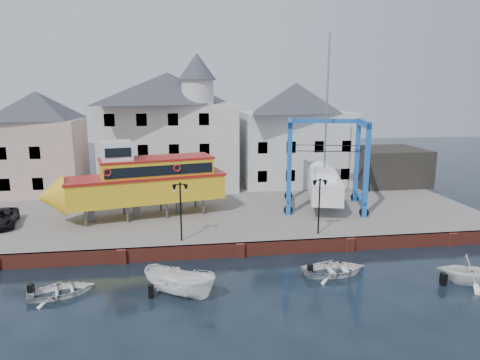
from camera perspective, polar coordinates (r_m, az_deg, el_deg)
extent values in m
plane|color=black|center=(30.27, 0.00, -10.22)|extent=(140.00, 140.00, 0.00)
cube|color=slate|center=(40.46, -2.21, -3.74)|extent=(44.00, 22.00, 1.00)
cube|color=maroon|center=(30.20, -0.03, -9.26)|extent=(44.00, 0.25, 1.00)
cube|color=maroon|center=(30.05, -15.50, -9.82)|extent=(0.60, 0.36, 1.00)
cube|color=maroon|center=(30.04, 0.01, -9.38)|extent=(0.60, 0.36, 1.00)
cube|color=maroon|center=(32.09, 14.46, -8.35)|extent=(0.60, 0.36, 1.00)
cube|color=maroon|center=(35.85, 26.45, -7.09)|extent=(0.60, 0.36, 1.00)
cube|color=tan|center=(48.32, -24.96, 2.88)|extent=(8.00, 7.00, 7.50)
pyramid|color=#373B43|center=(47.89, -25.50, 8.97)|extent=(8.00, 7.00, 2.80)
cube|color=black|center=(46.26, -28.89, -0.57)|extent=(1.00, 0.08, 1.20)
cube|color=black|center=(45.28, -25.34, -0.47)|extent=(1.00, 0.08, 1.20)
cube|color=black|center=(45.79, -29.26, 3.10)|extent=(1.00, 0.08, 1.20)
cube|color=black|center=(44.79, -25.68, 3.28)|extent=(1.00, 0.08, 1.20)
cube|color=beige|center=(46.65, -9.36, 4.48)|extent=(14.00, 8.00, 9.00)
pyramid|color=#373B43|center=(46.27, -9.62, 11.99)|extent=(14.00, 8.00, 3.20)
cube|color=black|center=(43.70, -16.55, -0.22)|extent=(1.00, 0.08, 1.20)
cube|color=black|center=(43.35, -12.63, -0.10)|extent=(1.00, 0.08, 1.20)
cube|color=black|center=(43.21, -8.67, 0.01)|extent=(1.00, 0.08, 1.20)
cube|color=black|center=(43.27, -4.69, 0.13)|extent=(1.00, 0.08, 1.20)
cube|color=black|center=(43.19, -16.79, 3.68)|extent=(1.00, 0.08, 1.20)
cube|color=black|center=(42.84, -12.81, 3.83)|extent=(1.00, 0.08, 1.20)
cube|color=black|center=(42.70, -8.79, 3.96)|extent=(1.00, 0.08, 1.20)
cube|color=black|center=(42.77, -4.76, 4.07)|extent=(1.00, 0.08, 1.20)
cube|color=black|center=(42.89, -17.03, 7.64)|extent=(1.00, 0.08, 1.20)
cube|color=black|center=(42.54, -13.00, 7.83)|extent=(1.00, 0.08, 1.20)
cube|color=black|center=(42.39, -8.92, 7.97)|extent=(1.00, 0.08, 1.20)
cube|color=black|center=(42.46, -4.83, 8.08)|extent=(1.00, 0.08, 1.20)
cylinder|color=beige|center=(43.90, -5.68, 11.58)|extent=(3.20, 3.20, 2.40)
cone|color=#373B43|center=(43.96, -5.75, 14.84)|extent=(3.80, 3.80, 2.60)
cube|color=beige|center=(48.94, 7.33, 4.29)|extent=(12.00, 8.00, 8.00)
pyramid|color=#373B43|center=(48.53, 7.50, 10.86)|extent=(12.00, 8.00, 3.20)
cube|color=black|center=(44.51, 3.00, 0.48)|extent=(1.00, 0.08, 1.20)
cube|color=black|center=(45.17, 6.74, 0.59)|extent=(1.00, 0.08, 1.20)
cube|color=black|center=(46.03, 10.35, 0.68)|extent=(1.00, 0.08, 1.20)
cube|color=black|center=(47.05, 13.82, 0.78)|extent=(1.00, 0.08, 1.20)
cube|color=black|center=(44.01, 3.04, 4.31)|extent=(1.00, 0.08, 1.20)
cube|color=black|center=(44.68, 6.83, 4.36)|extent=(1.00, 0.08, 1.20)
cube|color=black|center=(45.55, 10.49, 4.39)|extent=(1.00, 0.08, 1.20)
cube|color=black|center=(46.59, 14.00, 4.40)|extent=(1.00, 0.08, 1.20)
cube|color=black|center=(51.00, 18.78, 1.79)|extent=(8.00, 7.00, 4.00)
cylinder|color=black|center=(30.15, -7.90, -4.39)|extent=(0.12, 0.12, 4.00)
cube|color=black|center=(29.65, -8.01, -0.59)|extent=(0.90, 0.06, 0.06)
sphere|color=black|center=(29.63, -8.01, -0.45)|extent=(0.16, 0.16, 0.16)
cone|color=black|center=(29.71, -8.77, -1.12)|extent=(0.32, 0.32, 0.45)
sphere|color=white|center=(29.75, -8.75, -1.45)|extent=(0.18, 0.18, 0.18)
cone|color=black|center=(29.71, -7.22, -1.07)|extent=(0.32, 0.32, 0.45)
sphere|color=white|center=(29.75, -7.21, -1.41)|extent=(0.18, 0.18, 0.18)
cylinder|color=black|center=(31.76, 10.49, -3.64)|extent=(0.12, 0.12, 4.00)
cube|color=black|center=(31.28, 10.63, -0.02)|extent=(0.90, 0.06, 0.06)
sphere|color=black|center=(31.26, 10.63, 0.10)|extent=(0.16, 0.16, 0.16)
cone|color=black|center=(31.21, 9.92, -0.53)|extent=(0.32, 0.32, 0.45)
sphere|color=white|center=(31.25, 9.90, -0.85)|extent=(0.18, 0.18, 0.18)
cone|color=black|center=(31.46, 11.30, -0.48)|extent=(0.32, 0.32, 0.45)
sphere|color=white|center=(31.50, 11.29, -0.80)|extent=(0.18, 0.18, 0.18)
cylinder|color=#59595E|center=(35.24, -19.87, -4.85)|extent=(0.24, 0.24, 1.35)
cylinder|color=#59595E|center=(37.67, -19.99, -3.79)|extent=(0.24, 0.24, 1.35)
cylinder|color=#59595E|center=(35.42, -14.76, -4.44)|extent=(0.24, 0.24, 1.35)
cylinder|color=#59595E|center=(37.84, -15.21, -3.42)|extent=(0.24, 0.24, 1.35)
cylinder|color=#59595E|center=(35.87, -9.74, -4.00)|extent=(0.24, 0.24, 1.35)
cylinder|color=#59595E|center=(38.26, -10.51, -3.03)|extent=(0.24, 0.24, 1.35)
cylinder|color=#59595E|center=(36.59, -4.89, -3.55)|extent=(0.24, 0.24, 1.35)
cylinder|color=#59595E|center=(38.94, -5.95, -2.62)|extent=(0.24, 0.24, 1.35)
cube|color=#59595E|center=(36.46, -19.22, -4.25)|extent=(0.63, 0.56, 1.35)
cube|color=#59595E|center=(36.72, -13.59, -3.80)|extent=(0.63, 0.56, 1.35)
cube|color=#59595E|center=(37.33, -8.10, -3.32)|extent=(0.63, 0.56, 1.35)
cube|color=gold|center=(36.44, -12.32, -1.15)|extent=(13.07, 6.22, 1.98)
cone|color=gold|center=(36.09, -23.83, -2.03)|extent=(2.71, 3.79, 3.43)
cube|color=#A31A17|center=(36.21, -12.39, 0.52)|extent=(13.36, 6.42, 0.20)
cube|color=gold|center=(36.24, -11.03, 1.60)|extent=(9.47, 5.04, 1.44)
cube|color=black|center=(34.72, -10.57, 1.25)|extent=(8.44, 2.03, 0.81)
cube|color=black|center=(37.75, -11.47, 2.06)|extent=(8.44, 2.03, 0.81)
cube|color=#A31A17|center=(36.11, -11.08, 2.85)|extent=(9.67, 5.17, 0.16)
cube|color=white|center=(35.59, -16.14, 3.68)|extent=(2.82, 2.82, 1.64)
cube|color=black|center=(34.40, -15.95, 3.53)|extent=(1.93, 0.51, 0.72)
torus|color=#A31A17|center=(34.15, -17.25, 0.96)|extent=(0.64, 0.27, 0.63)
torus|color=#A31A17|center=(34.92, -8.38, 1.61)|extent=(0.64, 0.27, 0.63)
cube|color=blue|center=(35.92, 6.58, 1.39)|extent=(0.48, 0.48, 7.80)
cylinder|color=black|center=(36.72, 6.45, -4.00)|extent=(0.82, 0.47, 0.78)
cube|color=blue|center=(41.02, 6.58, 2.70)|extent=(0.48, 0.48, 7.80)
cylinder|color=black|center=(41.72, 6.47, -2.06)|extent=(0.82, 0.47, 0.78)
cube|color=blue|center=(36.49, 16.51, 1.14)|extent=(0.48, 0.48, 7.80)
cylinder|color=black|center=(37.27, 16.19, -4.16)|extent=(0.82, 0.47, 0.78)
cube|color=blue|center=(41.52, 15.30, 2.47)|extent=(0.48, 0.48, 7.80)
cylinder|color=black|center=(42.21, 15.05, -2.23)|extent=(0.82, 0.47, 0.78)
cube|color=blue|center=(38.02, 6.71, 7.60)|extent=(1.78, 5.49, 0.55)
cube|color=blue|center=(39.04, 6.48, -1.94)|extent=(1.67, 5.46, 0.23)
cube|color=blue|center=(38.56, 16.18, 7.27)|extent=(1.78, 5.49, 0.55)
cube|color=blue|center=(39.56, 15.64, -2.12)|extent=(1.67, 5.46, 0.23)
cube|color=blue|center=(40.73, 11.18, 7.74)|extent=(6.56, 2.06, 0.39)
cube|color=white|center=(38.97, 11.14, -0.77)|extent=(4.59, 8.73, 1.78)
cone|color=white|center=(43.81, 10.64, 0.65)|extent=(2.93, 2.37, 2.56)
cube|color=#59595E|center=(39.27, 11.07, -2.59)|extent=(0.76, 2.01, 0.78)
cube|color=white|center=(38.18, 11.28, 0.85)|extent=(2.57, 3.68, 0.67)
cylinder|color=#99999E|center=(38.64, 11.50, 9.62)|extent=(0.20, 0.20, 12.25)
cube|color=black|center=(36.40, 11.60, 3.76)|extent=(5.92, 1.65, 0.05)
cube|color=black|center=(40.37, 11.12, 4.56)|extent=(5.92, 1.65, 0.05)
imported|color=black|center=(38.30, -29.24, -4.43)|extent=(3.00, 4.90, 1.27)
imported|color=white|center=(25.30, -7.97, -15.00)|extent=(4.81, 3.96, 1.78)
imported|color=white|center=(28.35, 12.45, -12.11)|extent=(4.24, 3.12, 0.85)
imported|color=white|center=(29.80, 28.05, -12.07)|extent=(4.45, 4.16, 1.88)
imported|color=white|center=(27.11, -22.71, -13.96)|extent=(4.22, 3.52, 0.75)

